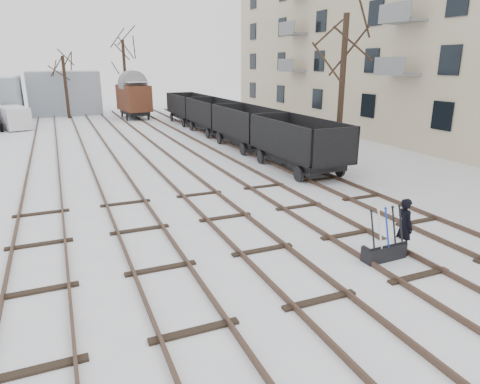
% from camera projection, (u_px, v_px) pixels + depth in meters
% --- Properties ---
extents(ground, '(120.00, 120.00, 0.00)m').
position_uv_depth(ground, '(262.00, 251.00, 12.48)').
color(ground, white).
rests_on(ground, ground).
extents(tracks, '(13.90, 52.00, 0.16)m').
position_uv_depth(tracks, '(158.00, 157.00, 24.49)').
color(tracks, black).
rests_on(tracks, ground).
extents(apartment_block, '(10.12, 45.00, 16.10)m').
position_uv_depth(apartment_block, '(432.00, 21.00, 29.97)').
color(apartment_block, beige).
rests_on(apartment_block, ground).
extents(shed_right, '(7.00, 6.00, 4.50)m').
position_uv_depth(shed_right, '(64.00, 92.00, 45.53)').
color(shed_right, '#949DA7').
rests_on(shed_right, ground).
extents(ground_frame, '(1.31, 0.47, 1.49)m').
position_uv_depth(ground_frame, '(384.00, 250.00, 11.87)').
color(ground_frame, black).
rests_on(ground_frame, ground).
extents(worker, '(0.50, 0.66, 1.66)m').
position_uv_depth(worker, '(405.00, 226.00, 12.08)').
color(worker, black).
rests_on(worker, ground).
extents(freight_wagon_a, '(2.51, 6.29, 2.57)m').
position_uv_depth(freight_wagon_a, '(298.00, 151.00, 21.66)').
color(freight_wagon_a, black).
rests_on(freight_wagon_a, ground).
extents(freight_wagon_b, '(2.51, 6.29, 2.57)m').
position_uv_depth(freight_wagon_b, '(247.00, 133.00, 27.30)').
color(freight_wagon_b, black).
rests_on(freight_wagon_b, ground).
extents(freight_wagon_c, '(2.51, 6.29, 2.57)m').
position_uv_depth(freight_wagon_c, '(213.00, 121.00, 32.93)').
color(freight_wagon_c, black).
rests_on(freight_wagon_c, ground).
extents(freight_wagon_d, '(2.51, 6.29, 2.57)m').
position_uv_depth(freight_wagon_d, '(189.00, 112.00, 38.56)').
color(freight_wagon_d, black).
rests_on(freight_wagon_d, ground).
extents(box_van_wagon, '(3.00, 4.91, 3.55)m').
position_uv_depth(box_van_wagon, '(134.00, 97.00, 41.54)').
color(box_van_wagon, black).
rests_on(box_van_wagon, ground).
extents(panel_van, '(2.93, 4.47, 1.82)m').
position_uv_depth(panel_van, '(13.00, 117.00, 35.21)').
color(panel_van, silver).
rests_on(panel_van, ground).
extents(tree_near, '(0.30, 0.30, 7.56)m').
position_uv_depth(tree_near, '(341.00, 93.00, 21.56)').
color(tree_near, black).
rests_on(tree_near, ground).
extents(tree_far_left, '(0.30, 0.30, 5.93)m').
position_uv_depth(tree_far_left, '(66.00, 87.00, 41.51)').
color(tree_far_left, black).
rests_on(tree_far_left, ground).
extents(tree_far_right, '(0.30, 0.30, 7.44)m').
position_uv_depth(tree_far_right, '(125.00, 79.00, 43.19)').
color(tree_far_right, black).
rests_on(tree_far_right, ground).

